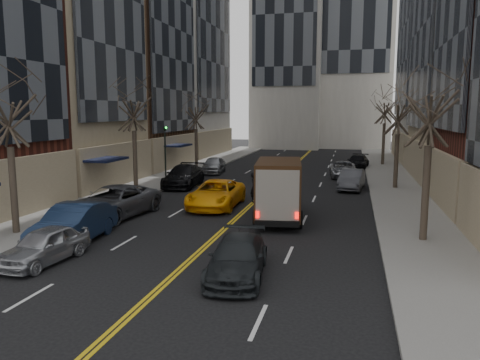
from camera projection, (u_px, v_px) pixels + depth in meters
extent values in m
plane|color=black|center=(100.00, 342.00, 11.29)|extent=(160.00, 160.00, 0.00)
cube|color=slate|center=(171.00, 176.00, 39.33)|extent=(4.00, 66.00, 0.15)
cube|color=slate|center=(395.00, 184.00, 35.15)|extent=(4.00, 66.00, 0.15)
cube|color=#4C301E|center=(129.00, 43.00, 44.86)|extent=(9.00, 12.00, 24.00)
cube|color=black|center=(174.00, 28.00, 43.60)|extent=(0.20, 10.56, 19.20)
cube|color=#B7B2A8|center=(171.00, 8.00, 57.19)|extent=(11.00, 15.00, 36.00)
cube|color=black|center=(104.00, 159.00, 30.56)|extent=(2.00, 3.00, 0.15)
cube|color=black|center=(93.00, 175.00, 30.93)|extent=(0.20, 3.00, 2.50)
cube|color=black|center=(177.00, 145.00, 43.07)|extent=(2.00, 3.00, 0.15)
cube|color=black|center=(168.00, 156.00, 43.43)|extent=(0.20, 3.00, 2.50)
cube|color=#B7B2A8|center=(466.00, 2.00, 49.57)|extent=(12.00, 15.00, 34.00)
cylinder|color=#382D23|center=(13.00, 190.00, 20.72)|extent=(0.30, 0.30, 3.83)
cylinder|color=#382D23|center=(135.00, 160.00, 32.24)|extent=(0.30, 0.30, 4.05)
cylinder|color=#382D23|center=(196.00, 148.00, 44.77)|extent=(0.30, 0.30, 3.69)
cylinder|color=#382D23|center=(426.00, 193.00, 19.51)|extent=(0.30, 0.30, 3.96)
cylinder|color=#382D23|center=(396.00, 161.00, 32.99)|extent=(0.30, 0.30, 3.78)
cylinder|color=#382D23|center=(383.00, 144.00, 47.39)|extent=(0.30, 0.30, 4.14)
cylinder|color=black|center=(165.00, 159.00, 33.86)|extent=(0.12, 0.12, 3.80)
imported|color=black|center=(165.00, 127.00, 33.52)|extent=(0.15, 0.18, 0.90)
sphere|color=#0CE526|center=(166.00, 128.00, 33.39)|extent=(0.14, 0.14, 0.14)
cube|color=black|center=(279.00, 211.00, 23.81)|extent=(2.67, 5.89, 0.27)
cube|color=black|center=(280.00, 187.00, 25.73)|extent=(2.26, 1.77, 1.87)
cube|color=black|center=(279.00, 188.00, 23.14)|extent=(2.67, 4.59, 2.67)
cube|color=black|center=(277.00, 224.00, 21.12)|extent=(2.05, 0.42, 0.27)
cube|color=red|center=(257.00, 215.00, 21.14)|extent=(0.17, 0.07, 0.31)
cube|color=red|center=(297.00, 216.00, 20.95)|extent=(0.17, 0.07, 0.31)
cube|color=gold|center=(257.00, 176.00, 23.22)|extent=(0.14, 0.80, 0.80)
cube|color=gold|center=(301.00, 177.00, 22.99)|extent=(0.14, 0.80, 0.80)
cylinder|color=black|center=(260.00, 204.00, 25.77)|extent=(0.36, 0.88, 0.85)
cylinder|color=black|center=(299.00, 205.00, 25.54)|extent=(0.36, 0.88, 0.85)
cylinder|color=black|center=(256.00, 218.00, 22.45)|extent=(0.36, 0.88, 0.85)
cylinder|color=black|center=(300.00, 219.00, 22.22)|extent=(0.36, 0.88, 0.85)
imported|color=black|center=(237.00, 258.00, 15.70)|extent=(2.30, 4.64, 1.30)
cube|color=black|center=(242.00, 238.00, 16.24)|extent=(0.13, 0.04, 0.09)
cube|color=blue|center=(242.00, 238.00, 16.22)|extent=(0.10, 0.01, 0.06)
imported|color=#FFAA0A|center=(216.00, 194.00, 27.07)|extent=(2.71, 5.62, 1.54)
imported|color=black|center=(254.00, 187.00, 28.63)|extent=(0.47, 0.68, 1.81)
imported|color=#AEB0B6|center=(44.00, 245.00, 17.13)|extent=(1.89, 3.98, 1.31)
imported|color=#111E37|center=(74.00, 224.00, 19.70)|extent=(2.05, 5.08, 1.64)
imported|color=#47484E|center=(114.00, 202.00, 24.46)|extent=(3.36, 6.16, 1.64)
imported|color=black|center=(184.00, 176.00, 34.50)|extent=(2.60, 5.57, 1.57)
imported|color=#929599|center=(214.00, 165.00, 41.92)|extent=(2.18, 4.47, 1.47)
imported|color=#43444A|center=(352.00, 180.00, 33.18)|extent=(1.98, 4.45, 1.42)
imported|color=#A0A1A7|center=(344.00, 169.00, 39.25)|extent=(2.60, 4.95, 1.33)
imported|color=black|center=(358.00, 162.00, 45.17)|extent=(2.43, 4.75, 1.32)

